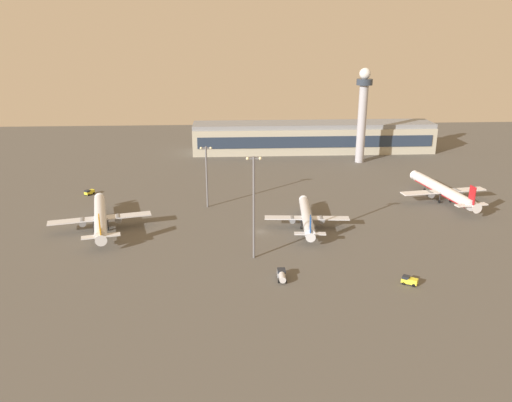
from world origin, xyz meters
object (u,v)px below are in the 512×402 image
Objects in this scene: maintenance_van at (409,280)px; airplane_mid_apron at (443,190)px; control_tower at (363,110)px; airplane_near_gate at (100,217)px; apron_light_west at (254,203)px; apron_light_central at (207,173)px; fuel_truck at (282,275)px; baggage_tractor at (89,192)px; airplane_far_stand at (307,217)px.

airplane_mid_apron is at bearing 4.79° from maintenance_van.
control_tower is 10.52× the size of maintenance_van.
airplane_near_gate is 0.95× the size of airplane_mid_apron.
airplane_near_gate is (-112.32, -87.81, -22.95)m from control_tower.
control_tower reaches higher than apron_light_west.
apron_light_central is (-76.50, -66.67, -13.46)m from control_tower.
fuel_truck reaches higher than baggage_tractor.
airplane_far_stand is 63.77m from airplane_mid_apron.
airplane_mid_apron reaches higher than baggage_tractor.
airplane_near_gate reaches higher than maintenance_van.
airplane_near_gate is at bearing -141.98° from control_tower.
control_tower is at bearing -124.17° from baggage_tractor.
baggage_tractor is at bearing 135.17° from apron_light_west.
control_tower is at bearing 24.89° from maintenance_van.
airplane_far_stand is 48.10m from maintenance_van.
airplane_near_gate is 42.66m from apron_light_central.
control_tower is 70.78m from airplane_mid_apron.
airplane_near_gate reaches higher than fuel_truck.
apron_light_west is (-60.88, -113.78, -9.65)m from control_tower.
airplane_mid_apron is 144.58m from baggage_tractor.
fuel_truck is 107.58m from baggage_tractor.
airplane_near_gate is 9.61× the size of baggage_tractor.
maintenance_van is at bearing -6.60° from fuel_truck.
apron_light_central is 0.76× the size of apron_light_west.
apron_light_central is (-93.77, -1.92, 9.32)m from airplane_mid_apron.
baggage_tractor is at bearing 160.17° from apron_light_central.
airplane_near_gate is at bearing -149.46° from apron_light_central.
airplane_mid_apron is at bearing 42.98° from fuel_truck.
airplane_far_stand reaches higher than fuel_truck.
apron_light_central is (-22.55, 61.57, 12.39)m from fuel_truck.
control_tower reaches higher than airplane_far_stand.
airplane_far_stand is 8.34× the size of baggage_tractor.
maintenance_van is 135.73m from baggage_tractor.
airplane_mid_apron is at bearing -151.63° from baggage_tractor.
airplane_near_gate is 1.82× the size of apron_light_central.
airplane_mid_apron is at bearing -3.80° from airplane_near_gate.
control_tower reaches higher than airplane_mid_apron.
airplane_near_gate is 41.69m from baggage_tractor.
airplane_near_gate is 1.39× the size of apron_light_west.
control_tower reaches higher than apron_light_central.
airplane_far_stand is 1.20× the size of apron_light_west.
apron_light_west reaches higher than airplane_mid_apron.
maintenance_van is at bearing -25.09° from apron_light_west.
airplane_far_stand is 43.36m from apron_light_central.
airplane_far_stand is at bearing -33.45° from apron_light_central.
airplane_far_stand is at bearing -171.11° from baggage_tractor.
airplane_far_stand reaches higher than maintenance_van.
airplane_mid_apron reaches higher than fuel_truck.
airplane_near_gate is at bearing 97.38° from maintenance_van.
fuel_truck is at bearing -146.94° from airplane_mid_apron.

